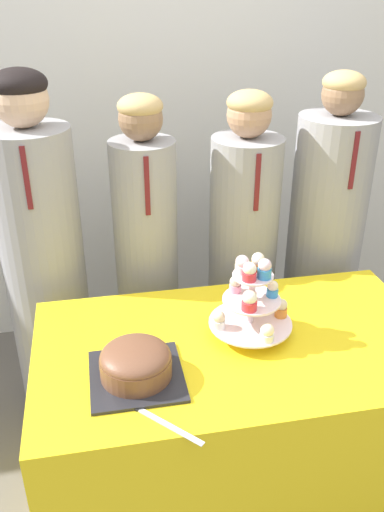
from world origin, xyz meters
TOP-DOWN VIEW (x-y plane):
  - wall_back at (0.00, 1.65)m, footprint 9.00×0.06m
  - table at (0.00, 0.36)m, footprint 1.28×0.71m
  - round_cake at (-0.33, 0.25)m, footprint 0.27×0.27m
  - cake_knife at (-0.33, 0.11)m, footprint 0.22×0.23m
  - cupcake_stand at (0.05, 0.39)m, footprint 0.27×0.27m
  - student_0 at (-0.62, 0.96)m, footprint 0.32×0.32m
  - student_1 at (-0.22, 0.96)m, footprint 0.25×0.26m
  - student_2 at (0.19, 0.96)m, footprint 0.28×0.29m
  - student_3 at (0.55, 0.96)m, footprint 0.32×0.32m

SIDE VIEW (x-z plane):
  - table at x=0.00m, z-range 0.00..0.72m
  - student_2 at x=0.19m, z-range -0.04..1.35m
  - student_1 at x=-0.22m, z-range -0.03..1.36m
  - student_3 at x=0.55m, z-range -0.05..1.39m
  - student_0 at x=-0.62m, z-range -0.04..1.44m
  - cake_knife at x=-0.33m, z-range 0.72..0.73m
  - round_cake at x=-0.33m, z-range 0.72..0.83m
  - cupcake_stand at x=0.05m, z-range 0.71..1.00m
  - wall_back at x=0.00m, z-range 0.00..2.70m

